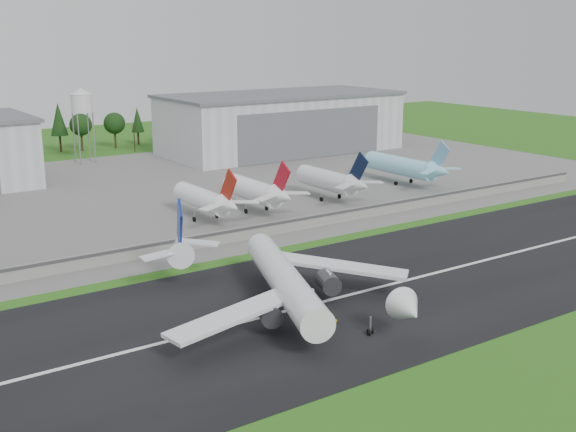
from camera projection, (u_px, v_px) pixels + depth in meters
ground at (431, 298)px, 140.77m from camera, size 600.00×600.00×0.00m
runway at (396, 283)px, 148.77m from camera, size 320.00×60.00×0.10m
runway_centerline at (396, 283)px, 148.75m from camera, size 220.00×1.00×0.02m
apron at (168, 190)px, 236.83m from camera, size 320.00×150.00×0.10m
blast_fence at (276, 228)px, 184.35m from camera, size 240.00×0.61×3.50m
hangar_east at (281, 122)px, 310.62m from camera, size 102.00×47.00×25.20m
water_tower at (81, 101)px, 280.08m from camera, size 8.40×8.40×29.40m
utility_poles at (85, 156)px, 300.89m from camera, size 230.00×3.00×12.00m
treeline at (74, 152)px, 312.89m from camera, size 320.00×16.00×22.00m
main_airliner at (287, 287)px, 132.14m from camera, size 53.70×57.42×18.17m
ground_vehicle at (325, 321)px, 127.47m from camera, size 4.75×2.43×1.28m
parked_jet_red_a at (208, 200)px, 196.08m from camera, size 7.36×31.29×16.59m
parked_jet_red_b at (259, 191)px, 205.01m from camera, size 7.36×31.29×16.93m
parked_jet_navy at (334, 181)px, 219.70m from camera, size 7.36×31.29×16.89m
parked_jet_skyblue at (407, 167)px, 242.93m from camera, size 7.36×37.29×16.96m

